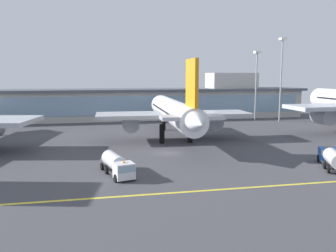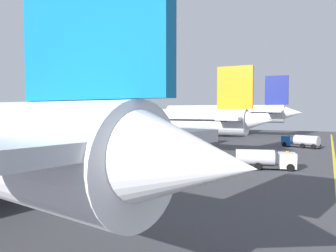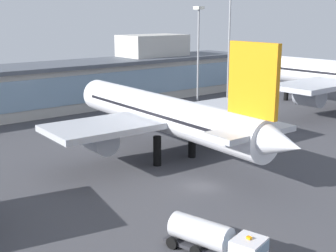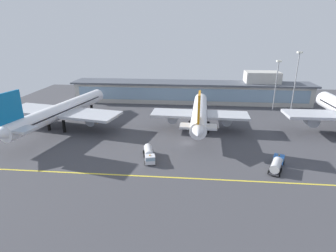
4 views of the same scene
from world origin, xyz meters
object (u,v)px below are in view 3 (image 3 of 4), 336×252
at_px(apron_light_mast_west, 198,39).
at_px(apron_light_mast_centre, 229,30).
at_px(airliner_near_right, 163,114).
at_px(baggage_tug_near, 217,240).

height_order(apron_light_mast_west, apron_light_mast_centre, apron_light_mast_centre).
bearing_deg(airliner_near_right, apron_light_mast_centre, -55.42).
bearing_deg(apron_light_mast_west, baggage_tug_near, -131.36).
xyz_separation_m(baggage_tug_near, apron_light_mast_centre, (53.62, 50.01, 15.07)).
bearing_deg(apron_light_mast_centre, apron_light_mast_west, 153.50).
bearing_deg(baggage_tug_near, apron_light_mast_centre, 119.03).
xyz_separation_m(airliner_near_right, baggage_tug_near, (-14.00, -24.93, -4.77)).
distance_m(apron_light_mast_west, apron_light_mast_centre, 7.74).
xyz_separation_m(airliner_near_right, apron_light_mast_west, (32.96, 28.40, 8.16)).
distance_m(airliner_near_right, baggage_tug_near, 28.99).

